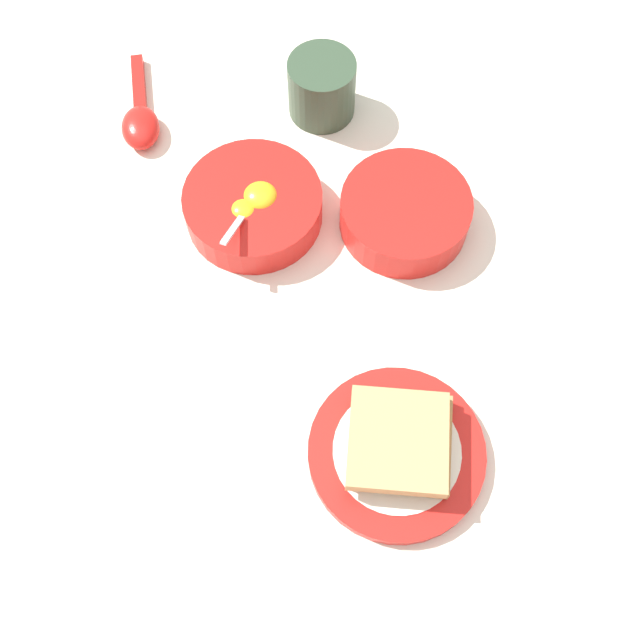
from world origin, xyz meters
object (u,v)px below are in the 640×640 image
at_px(toast_sandwich, 400,441).
at_px(soup_spoon, 140,120).
at_px(drinking_cup, 322,86).
at_px(egg_bowl, 253,205).
at_px(congee_bowl, 405,212).
at_px(toast_plate, 396,453).

height_order(toast_sandwich, soup_spoon, toast_sandwich).
distance_m(soup_spoon, drinking_cup, 0.22).
bearing_deg(toast_sandwich, egg_bowl, -166.93).
bearing_deg(congee_bowl, soup_spoon, -129.60).
bearing_deg(toast_sandwich, toast_plate, -27.38).
height_order(toast_sandwich, congee_bowl, toast_sandwich).
bearing_deg(toast_plate, egg_bowl, -167.42).
height_order(soup_spoon, drinking_cup, drinking_cup).
bearing_deg(egg_bowl, toast_sandwich, 13.07).
relative_size(congee_bowl, drinking_cup, 1.80).
bearing_deg(egg_bowl, soup_spoon, -147.71).
distance_m(egg_bowl, drinking_cup, 0.18).
distance_m(egg_bowl, toast_sandwich, 0.31).
xyz_separation_m(toast_sandwich, drinking_cup, (-0.44, 0.05, 0.01)).
height_order(toast_sandwich, drinking_cup, drinking_cup).
distance_m(toast_sandwich, drinking_cup, 0.44).
height_order(toast_plate, drinking_cup, drinking_cup).
xyz_separation_m(toast_sandwich, soup_spoon, (-0.47, -0.17, -0.02)).
xyz_separation_m(soup_spoon, drinking_cup, (0.03, 0.22, 0.03)).
height_order(congee_bowl, drinking_cup, drinking_cup).
xyz_separation_m(egg_bowl, soup_spoon, (-0.16, -0.10, -0.01)).
relative_size(toast_plate, toast_sandwich, 1.36).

